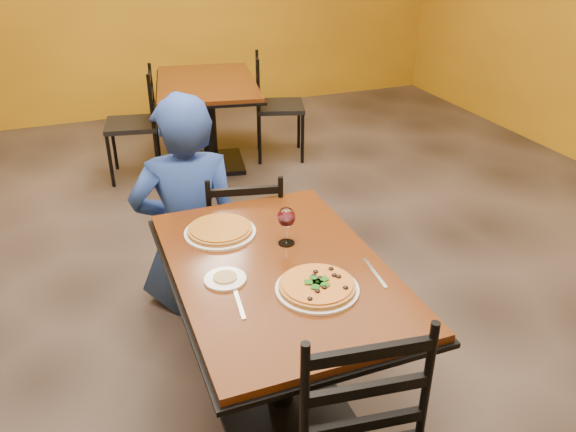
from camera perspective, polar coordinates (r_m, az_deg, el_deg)
name	(u,v)px	position (r m, az deg, el deg)	size (l,w,h in m)	color
floor	(247,337)	(3.09, -4.11, -11.94)	(7.00, 8.00, 0.01)	black
table_main	(279,306)	(2.37, -0.91, -8.87)	(0.83, 1.23, 0.75)	#57280D
table_second	(208,104)	(4.95, -7.95, 10.96)	(1.03, 1.34, 0.75)	#57280D
chair_main_far	(245,239)	(3.09, -4.34, -2.24)	(0.39, 0.39, 0.86)	black
chair_second_left	(132,125)	(4.89, -15.27, 8.71)	(0.41, 0.41, 0.90)	black
chair_second_right	(280,107)	(5.16, -0.83, 10.78)	(0.41, 0.41, 0.92)	black
diner	(186,202)	(3.12, -10.05, 1.36)	(0.60, 0.40, 1.21)	#1B3296
plate_main	(317,289)	(2.13, 2.91, -7.24)	(0.31, 0.31, 0.01)	white
pizza_main	(317,285)	(2.12, 2.92, -6.89)	(0.28, 0.28, 0.02)	maroon
plate_far	(220,232)	(2.50, -6.75, -1.62)	(0.31, 0.31, 0.01)	white
pizza_far	(220,229)	(2.49, -6.77, -1.30)	(0.28, 0.28, 0.02)	#B38022
side_plate	(225,279)	(2.19, -6.25, -6.24)	(0.16, 0.16, 0.01)	white
dip	(225,277)	(2.18, -6.26, -6.05)	(0.09, 0.09, 0.01)	tan
wine_glass	(286,224)	(2.37, -0.17, -0.85)	(0.08, 0.08, 0.18)	white
fork	(239,303)	(2.07, -4.89, -8.60)	(0.01, 0.19, 0.00)	silver
knife	(375,273)	(2.24, 8.60, -5.57)	(0.01, 0.21, 0.00)	silver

